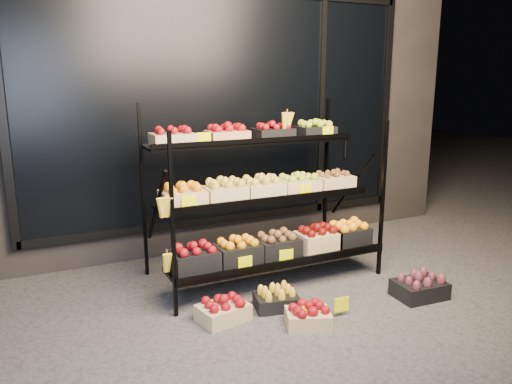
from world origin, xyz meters
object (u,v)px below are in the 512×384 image
floor_crate_midleft (276,299)px  floor_crate_midright (308,315)px  display_rack (265,198)px  floor_crate_left (223,309)px

floor_crate_midleft → floor_crate_midright: size_ratio=0.98×
display_rack → floor_crate_midleft: size_ratio=5.47×
display_rack → floor_crate_left: display_rack is taller
floor_crate_midright → floor_crate_left: bearing=168.1°
display_rack → floor_crate_left: 1.18m
floor_crate_left → floor_crate_midright: (0.56, -0.36, -0.01)m
floor_crate_left → floor_crate_midleft: size_ratio=1.07×
display_rack → floor_crate_left: size_ratio=5.13×
floor_crate_left → floor_crate_midleft: floor_crate_left is taller
floor_crate_midleft → floor_crate_midright: bearing=-63.8°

